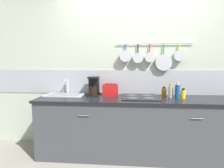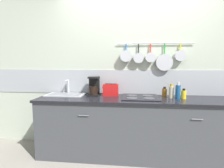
% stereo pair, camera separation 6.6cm
% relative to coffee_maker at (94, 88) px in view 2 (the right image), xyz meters
% --- Properties ---
extents(ground_plane, '(12.00, 12.00, 0.00)m').
position_rel_coffee_maker_xyz_m(ground_plane, '(0.69, -0.17, -1.01)').
color(ground_plane, gray).
extents(wall_back, '(7.20, 0.15, 2.60)m').
position_rel_coffee_maker_xyz_m(wall_back, '(0.69, 0.19, 0.26)').
color(wall_back, '#B2BCA8').
rests_on(wall_back, ground_plane).
extents(cabinet_base, '(2.92, 0.63, 0.85)m').
position_rel_coffee_maker_xyz_m(cabinet_base, '(0.69, -0.17, -0.58)').
color(cabinet_base, '#3F4247').
rests_on(cabinet_base, ground_plane).
extents(countertop, '(2.96, 0.65, 0.03)m').
position_rel_coffee_maker_xyz_m(countertop, '(0.69, -0.17, -0.14)').
color(countertop, black).
rests_on(countertop, cabinet_base).
extents(sink_basin, '(0.59, 0.35, 0.24)m').
position_rel_coffee_maker_xyz_m(sink_basin, '(-0.45, -0.03, -0.11)').
color(sink_basin, '#B7BABF').
rests_on(sink_basin, countertop).
extents(coffee_maker, '(0.18, 0.21, 0.30)m').
position_rel_coffee_maker_xyz_m(coffee_maker, '(0.00, 0.00, 0.00)').
color(coffee_maker, black).
rests_on(coffee_maker, countertop).
extents(toaster, '(0.25, 0.14, 0.19)m').
position_rel_coffee_maker_xyz_m(toaster, '(0.27, -0.01, -0.03)').
color(toaster, red).
rests_on(toaster, countertop).
extents(cooktop, '(0.54, 0.52, 0.01)m').
position_rel_coffee_maker_xyz_m(cooktop, '(0.72, -0.12, -0.12)').
color(cooktop, black).
rests_on(cooktop, countertop).
extents(bottle_hot_sauce, '(0.07, 0.07, 0.15)m').
position_rel_coffee_maker_xyz_m(bottle_hot_sauce, '(1.09, -0.02, -0.06)').
color(bottle_hot_sauce, '#8C5919').
rests_on(bottle_hot_sauce, countertop).
extents(bottle_cooking_wine, '(0.07, 0.07, 0.21)m').
position_rel_coffee_maker_xyz_m(bottle_cooking_wine, '(1.18, -0.10, -0.03)').
color(bottle_cooking_wine, '#BFB799').
rests_on(bottle_cooking_wine, countertop).
extents(bottle_olive_oil, '(0.07, 0.07, 0.24)m').
position_rel_coffee_maker_xyz_m(bottle_olive_oil, '(1.26, -0.14, -0.02)').
color(bottle_olive_oil, navy).
rests_on(bottle_olive_oil, countertop).
extents(bottle_sesame_oil, '(0.07, 0.07, 0.15)m').
position_rel_coffee_maker_xyz_m(bottle_sesame_oil, '(1.34, -0.14, -0.06)').
color(bottle_sesame_oil, yellow).
rests_on(bottle_sesame_oil, countertop).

